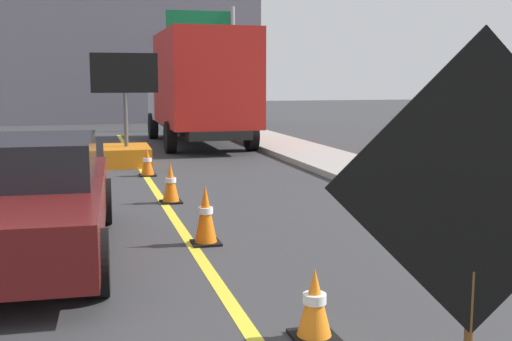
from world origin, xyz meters
The scene contains 11 objects.
lane_center_stripe centered at (0.00, 6.00, 0.00)m, with size 0.14×36.00×0.01m, color yellow.
roadwork_sign centered at (0.72, 2.78, 1.47)m, with size 1.62×0.27×2.33m.
arrow_board_trailer centered at (-0.26, 15.53, 0.48)m, with size 1.60×1.83×2.70m.
box_truck centered at (2.29, 19.56, 1.87)m, with size 2.67×7.16×3.48m.
pickup_car centered at (-1.98, 7.63, 0.70)m, with size 2.17×4.83×1.38m.
highway_guide_sign centered at (3.95, 25.35, 3.42)m, with size 2.79×0.18×5.00m.
far_building_block centered at (0.21, 34.32, 3.36)m, with size 14.19×8.32×6.71m, color slate.
traffic_cone_near_sign centered at (0.47, 4.48, 0.28)m, with size 0.36×0.36×0.58m.
traffic_cone_mid_lane centered at (0.18, 7.59, 0.38)m, with size 0.36×0.36×0.76m.
traffic_cone_far_lane centered at (0.12, 10.41, 0.33)m, with size 0.36×0.36×0.68m.
traffic_cone_curbside centered at (0.04, 13.54, 0.30)m, with size 0.36×0.36×0.61m.
Camera 1 is at (-1.26, -0.03, 2.06)m, focal length 44.05 mm.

